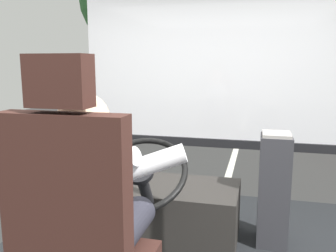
{
  "coord_description": "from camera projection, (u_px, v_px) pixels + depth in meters",
  "views": [
    {
      "loc": [
        0.45,
        -1.76,
        1.9
      ],
      "look_at": [
        -0.15,
        0.57,
        1.47
      ],
      "focal_mm": 37.97,
      "sensor_mm": 36.0,
      "label": 1
    }
  ],
  "objects": [
    {
      "name": "ground",
      "position": [
        242.0,
        129.0,
        10.52
      ],
      "size": [
        18.0,
        44.0,
        0.06
      ],
      "color": "#2E2E2E"
    },
    {
      "name": "driver_seat",
      "position": [
        82.0,
        247.0,
        1.41
      ],
      "size": [
        0.48,
        0.48,
        1.3
      ],
      "color": "black",
      "rests_on": "bus_floor"
    },
    {
      "name": "bus_driver",
      "position": [
        94.0,
        201.0,
        1.5
      ],
      "size": [
        0.73,
        0.56,
        0.72
      ],
      "color": "#282833",
      "rests_on": "driver_seat"
    },
    {
      "name": "steering_console",
      "position": [
        161.0,
        209.0,
        2.59
      ],
      "size": [
        1.1,
        1.02,
        0.81
      ],
      "color": "#282623",
      "rests_on": "bus_floor"
    },
    {
      "name": "fare_box",
      "position": [
        274.0,
        189.0,
        2.49
      ],
      "size": [
        0.21,
        0.25,
        0.8
      ],
      "color": "#333338",
      "rests_on": "bus_floor"
    },
    {
      "name": "windshield_panel",
      "position": [
        211.0,
        87.0,
        3.37
      ],
      "size": [
        2.5,
        0.08,
        1.48
      ],
      "color": "silver"
    },
    {
      "name": "street_tree",
      "position": [
        132.0,
        0.0,
        9.68
      ],
      "size": [
        2.86,
        2.86,
        5.07
      ],
      "color": "#4C3828",
      "rests_on": "ground"
    },
    {
      "name": "parked_car_charcoal",
      "position": [
        328.0,
        82.0,
        22.1
      ],
      "size": [
        1.88,
        4.48,
        1.44
      ],
      "color": "#474C51",
      "rests_on": "ground"
    }
  ]
}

